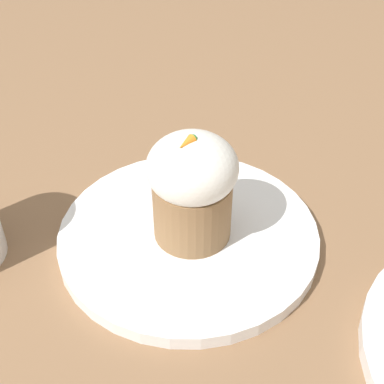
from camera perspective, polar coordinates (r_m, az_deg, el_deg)
The scene contains 4 objects.
ground_plane at distance 0.55m, azimuth -0.38°, elevation -5.16°, with size 4.00×4.00×0.00m, color #846042.
dessert_plate at distance 0.55m, azimuth -0.38°, elevation -4.61°, with size 0.26×0.26×0.01m.
carrot_cake at distance 0.50m, azimuth -0.00°, elevation 0.61°, with size 0.09×0.09×0.12m.
spoon at distance 0.56m, azimuth -1.96°, elevation -1.64°, with size 0.04×0.13×0.01m.
Camera 1 is at (0.30, 0.26, 0.39)m, focal length 50.00 mm.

